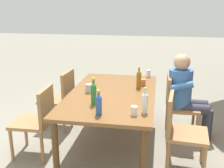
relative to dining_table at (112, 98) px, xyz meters
The scene contains 18 objects.
ground_plane 0.65m from the dining_table, ahead, with size 24.00×24.00×0.00m, color gray.
dining_table is the anchor object (origin of this frame).
chair_far_left 0.95m from the dining_table, 115.99° to the left, with size 0.45×0.45×0.87m.
chair_near_left 0.95m from the dining_table, 115.77° to the right, with size 0.47×0.47×0.87m.
chair_near_right 0.95m from the dining_table, 64.05° to the right, with size 0.45×0.45×0.87m.
chair_far_right 0.95m from the dining_table, 64.35° to the left, with size 0.48×0.48×0.87m.
person_in_white_shirt 1.03m from the dining_table, 113.40° to the left, with size 0.47×0.61×1.18m.
bottle_amber 0.46m from the dining_table, 130.92° to the left, with size 0.06×0.06×0.30m.
bottle_green 0.49m from the dining_table, 17.76° to the right, with size 0.06×0.06×0.31m.
bottle_blue 0.73m from the dining_table, ahead, with size 0.06×0.06×0.27m.
bottle_clear 0.75m from the dining_table, 37.82° to the left, with size 0.06×0.06×0.27m.
cup_steel 0.32m from the dining_table, 84.54° to the right, with size 0.08×0.08×0.11m, color #B2B7BC.
cup_terracotta 0.55m from the dining_table, 136.30° to the left, with size 0.07×0.07×0.09m, color #BC6B47.
cup_white 0.75m from the dining_table, 27.60° to the left, with size 0.07×0.07×0.10m, color white.
cup_glass 0.95m from the dining_table, 153.72° to the left, with size 0.06×0.06×0.11m, color silver.
table_knife 0.49m from the dining_table, 134.56° to the right, with size 0.24×0.04×0.01m.
backpack_by_near_side 1.36m from the dining_table, behind, with size 0.28×0.23×0.44m.
backpack_by_far_side 1.60m from the dining_table, behind, with size 0.33×0.21×0.48m.
Camera 1 is at (3.27, 0.57, 1.85)m, focal length 44.17 mm.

